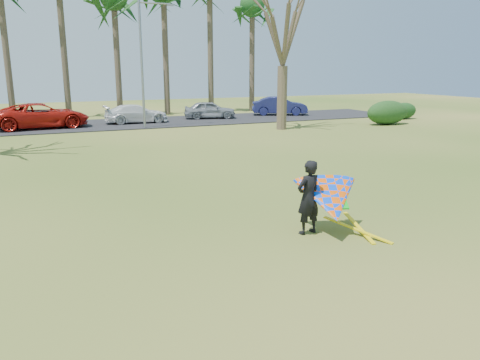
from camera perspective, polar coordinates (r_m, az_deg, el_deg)
name	(u,v)px	position (r m, az deg, el deg)	size (l,w,h in m)	color
ground	(277,248)	(10.45, 4.48, -8.24)	(100.00, 100.00, 0.00)	#275412
parking_strip	(107,124)	(34.06, -15.94, 6.53)	(46.00, 7.00, 0.06)	black
palm_9	(252,6)	(44.02, 1.51, 20.42)	(4.84, 4.84, 10.84)	#4B3C2D
bare_tree_right	(284,23)	(30.42, 5.33, 18.55)	(6.27, 6.27, 9.21)	#4A3C2C
streetlight	(144,58)	(31.28, -11.63, 14.34)	(2.28, 0.18, 8.00)	gray
hedge_near	(388,113)	(34.48, 17.55, 7.84)	(3.32, 1.51, 1.66)	#183B15
hedge_far	(404,111)	(38.67, 19.34, 7.96)	(2.27, 1.07, 1.26)	#143914
car_2	(42,116)	(33.05, -23.03, 7.24)	(2.68, 5.82, 1.62)	#AE160D
car_3	(136,114)	(34.26, -12.53, 7.90)	(1.80, 4.43, 1.29)	white
car_4	(210,110)	(36.50, -3.71, 8.55)	(1.58, 3.92, 1.33)	gray
car_5	(280,106)	(39.29, 4.85, 8.99)	(1.58, 4.52, 1.49)	navy
kite_flyer	(328,199)	(11.18, 10.64, -2.35)	(2.13, 2.39, 2.02)	black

